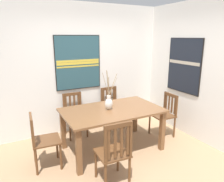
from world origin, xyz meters
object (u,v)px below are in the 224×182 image
at_px(chair_0, 43,140).
at_px(chair_3, 114,152).
at_px(chair_4, 165,114).
at_px(chair_1, 112,107).
at_px(centerpiece_vase, 109,102).
at_px(painting_on_back_wall, 78,63).
at_px(dining_table, 112,115).
at_px(painting_on_side_wall, 184,66).
at_px(chair_2, 75,113).

relative_size(chair_0, chair_3, 0.91).
xyz_separation_m(chair_3, chair_4, (1.65, 0.87, -0.02)).
xyz_separation_m(chair_1, chair_4, (0.77, -0.90, -0.01)).
distance_m(centerpiece_vase, chair_4, 1.35).
relative_size(chair_1, painting_on_back_wall, 0.81).
bearing_deg(chair_1, dining_table, -116.82).
distance_m(dining_table, painting_on_side_wall, 1.86).
bearing_deg(chair_2, chair_4, -28.29).
distance_m(chair_4, painting_on_back_wall, 2.09).
bearing_deg(chair_1, chair_3, -116.45).
xyz_separation_m(painting_on_back_wall, painting_on_side_wall, (1.92, -1.08, -0.05)).
distance_m(dining_table, chair_3, 0.98).
bearing_deg(painting_on_side_wall, painting_on_back_wall, 150.63).
relative_size(dining_table, chair_0, 1.97).
distance_m(chair_2, chair_3, 1.76).
distance_m(chair_0, chair_3, 1.18).
height_order(centerpiece_vase, chair_0, centerpiece_vase).
bearing_deg(dining_table, painting_on_side_wall, 1.15).
bearing_deg(chair_0, chair_1, 28.23).
height_order(dining_table, centerpiece_vase, centerpiece_vase).
height_order(dining_table, chair_0, chair_0).
bearing_deg(chair_4, chair_2, 151.71).
distance_m(chair_1, painting_on_back_wall, 1.24).
bearing_deg(painting_on_side_wall, chair_1, 145.04).
height_order(chair_1, painting_on_back_wall, painting_on_back_wall).
relative_size(dining_table, chair_3, 1.80).
bearing_deg(chair_3, chair_4, 27.84).
relative_size(centerpiece_vase, chair_0, 0.81).
bearing_deg(chair_3, painting_on_back_wall, 84.19).
height_order(centerpiece_vase, chair_1, centerpiece_vase).
bearing_deg(chair_2, chair_3, -90.21).
relative_size(centerpiece_vase, painting_on_back_wall, 0.63).
height_order(dining_table, chair_2, chair_2).
height_order(chair_0, chair_4, chair_4).
distance_m(dining_table, chair_0, 1.23).
relative_size(dining_table, painting_on_back_wall, 1.55).
relative_size(chair_2, chair_4, 1.00).
relative_size(chair_2, chair_3, 0.91).
relative_size(chair_4, painting_on_back_wall, 0.79).
xyz_separation_m(chair_1, chair_2, (-0.87, -0.01, -0.01)).
height_order(chair_1, chair_4, chair_1).
xyz_separation_m(dining_table, chair_3, (-0.42, -0.87, -0.17)).
distance_m(centerpiece_vase, painting_on_back_wall, 1.25).
distance_m(centerpiece_vase, chair_2, 1.03).
relative_size(dining_table, painting_on_side_wall, 1.55).
xyz_separation_m(centerpiece_vase, chair_2, (-0.36, 0.86, -0.43)).
bearing_deg(chair_0, painting_on_back_wall, 48.17).
bearing_deg(chair_0, chair_3, -47.72).
xyz_separation_m(centerpiece_vase, chair_3, (-0.37, -0.89, -0.41)).
xyz_separation_m(dining_table, chair_2, (-0.42, 0.89, -0.19)).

